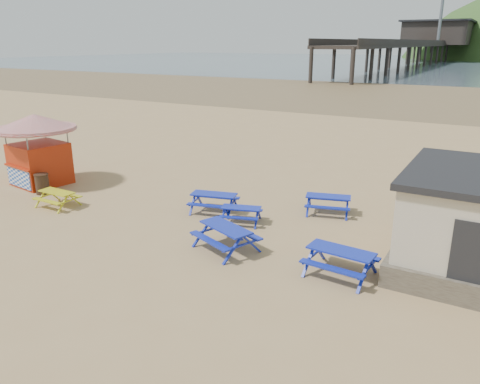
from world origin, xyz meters
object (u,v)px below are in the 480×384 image
Objects in this scene: picnic_table_blue_b at (214,203)px; picnic_table_yellow at (58,199)px; picnic_table_blue_a at (241,215)px; ice_cream_kiosk at (37,141)px; litter_bin at (42,184)px.

picnic_table_blue_b is 6.85m from picnic_table_yellow.
ice_cream_kiosk reaches higher than picnic_table_blue_a.
picnic_table_blue_a is 0.84× the size of picnic_table_blue_b.
picnic_table_blue_b reaches higher than picnic_table_yellow.
ice_cream_kiosk is at bearing 170.73° from picnic_table_blue_b.
picnic_table_blue_b is 0.49× the size of ice_cream_kiosk.
picnic_table_yellow is 0.37× the size of ice_cream_kiosk.
picnic_table_blue_a is 8.18m from picnic_table_yellow.
litter_bin is (-8.33, -1.95, 0.09)m from picnic_table_blue_b.
ice_cream_kiosk reaches higher than picnic_table_blue_b.
ice_cream_kiosk is (-11.35, -0.34, 1.89)m from picnic_table_blue_a.
picnic_table_blue_a is at bearing 16.77° from picnic_table_yellow.
picnic_table_blue_a is 11.51m from ice_cream_kiosk.
ice_cream_kiosk is at bearing 164.08° from picnic_table_blue_a.
picnic_table_blue_b reaches higher than picnic_table_blue_a.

